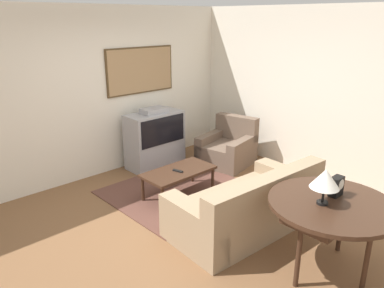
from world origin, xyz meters
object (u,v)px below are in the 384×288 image
at_px(mantel_clock, 336,186).
at_px(console_table, 332,208).
at_px(tv, 155,139).
at_px(couch, 248,208).
at_px(coffee_table, 179,173).
at_px(armchair, 228,149).
at_px(table_lamp, 325,179).

bearing_deg(mantel_clock, console_table, -160.98).
xyz_separation_m(tv, console_table, (-0.50, -3.51, 0.23)).
relative_size(couch, mantel_clock, 9.55).
xyz_separation_m(tv, coffee_table, (-0.49, -1.18, -0.13)).
bearing_deg(armchair, tv, -139.66).
height_order(armchair, mantel_clock, mantel_clock).
height_order(couch, table_lamp, table_lamp).
xyz_separation_m(coffee_table, mantel_clock, (0.14, -2.27, 0.52)).
relative_size(tv, coffee_table, 0.99).
relative_size(armchair, coffee_table, 0.95).
height_order(table_lamp, mantel_clock, table_lamp).
bearing_deg(couch, coffee_table, -84.67).
distance_m(tv, armchair, 1.31).
height_order(console_table, table_lamp, table_lamp).
bearing_deg(coffee_table, mantel_clock, -86.47).
distance_m(coffee_table, mantel_clock, 2.33).
bearing_deg(couch, console_table, 91.39).
xyz_separation_m(coffee_table, table_lamp, (-0.12, -2.27, 0.68)).
distance_m(armchair, table_lamp, 3.20).
height_order(tv, armchair, tv).
height_order(couch, coffee_table, couch).
relative_size(couch, table_lamp, 5.39).
distance_m(armchair, console_table, 3.13).
bearing_deg(couch, tv, -96.76).
height_order(armchair, table_lamp, table_lamp).
bearing_deg(table_lamp, couch, 81.38).
bearing_deg(table_lamp, tv, 79.96).
distance_m(couch, coffee_table, 1.26).
xyz_separation_m(armchair, table_lamp, (-1.62, -2.65, 0.78)).
relative_size(coffee_table, table_lamp, 2.93).
bearing_deg(armchair, table_lamp, -42.77).
bearing_deg(tv, armchair, -38.37).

